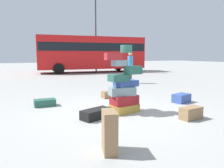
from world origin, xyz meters
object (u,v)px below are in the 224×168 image
suitcase_tower (123,88)px  parked_bus (92,52)px  suitcase_brown_upright_blue (111,94)px  person_bearded_onlooker (130,65)px  suitcase_teal_behind_tower (45,103)px  suitcase_brown_white_trunk (191,113)px  suitcase_brown_right_side (110,132)px  suitcase_navy_left_side (181,98)px  lamp_post (96,20)px  suitcase_black_foreground_near (96,114)px

suitcase_tower → parked_bus: bearing=72.6°
suitcase_brown_upright_blue → parked_bus: size_ratio=0.07×
suitcase_brown_upright_blue → person_bearded_onlooker: 4.30m
suitcase_teal_behind_tower → parked_bus: parked_bus is taller
suitcase_tower → suitcase_brown_white_trunk: 1.84m
suitcase_brown_right_side → suitcase_navy_left_side: bearing=48.7°
suitcase_tower → suitcase_brown_upright_blue: 2.14m
suitcase_navy_left_side → lamp_post: 13.54m
suitcase_navy_left_side → lamp_post: lamp_post is taller
suitcase_brown_upright_blue → suitcase_brown_white_trunk: suitcase_brown_white_trunk is taller
suitcase_tower → lamp_post: size_ratio=0.25×
suitcase_teal_behind_tower → parked_bus: bearing=64.4°
suitcase_black_foreground_near → suitcase_brown_right_side: suitcase_brown_right_side is taller
suitcase_brown_upright_blue → suitcase_brown_white_trunk: (0.58, -3.28, 0.03)m
suitcase_brown_white_trunk → person_bearded_onlooker: 6.88m
suitcase_navy_left_side → person_bearded_onlooker: person_bearded_onlooker is taller
suitcase_tower → suitcase_navy_left_side: 2.42m
suitcase_brown_right_side → suitcase_tower: bearing=73.1°
suitcase_black_foreground_near → suitcase_teal_behind_tower: bearing=96.4°
suitcase_tower → suitcase_brown_right_side: (-1.41, -2.05, -0.34)m
suitcase_navy_left_side → suitcase_teal_behind_tower: bearing=146.6°
person_bearded_onlooker → parked_bus: size_ratio=0.18×
suitcase_brown_upright_blue → suitcase_brown_white_trunk: bearing=-82.3°
suitcase_tower → person_bearded_onlooker: suitcase_tower is taller
lamp_post → suitcase_teal_behind_tower: bearing=-119.3°
suitcase_brown_upright_blue → suitcase_brown_right_side: suitcase_brown_right_side is taller
suitcase_navy_left_side → suitcase_black_foreground_near: size_ratio=0.77×
suitcase_teal_behind_tower → person_bearded_onlooker: bearing=35.6°
parked_bus → lamp_post: bearing=-61.4°
suitcase_navy_left_side → suitcase_brown_upright_blue: suitcase_navy_left_side is taller
suitcase_brown_right_side → suitcase_teal_behind_tower: size_ratio=1.08×
suitcase_navy_left_side → parked_bus: 13.37m
suitcase_black_foreground_near → suitcase_brown_white_trunk: bearing=-47.4°
suitcase_black_foreground_near → suitcase_brown_upright_blue: suitcase_brown_upright_blue is taller
suitcase_black_foreground_near → person_bearded_onlooker: 6.91m
suitcase_teal_behind_tower → parked_bus: size_ratio=0.07×
suitcase_teal_behind_tower → lamp_post: lamp_post is taller
suitcase_black_foreground_near → suitcase_brown_upright_blue: size_ratio=1.08×
person_bearded_onlooker → parked_bus: 8.27m
suitcase_brown_right_side → parked_bus: (5.61, 15.41, 1.49)m
lamp_post → suitcase_brown_white_trunk: bearing=-102.9°
suitcase_teal_behind_tower → lamp_post: size_ratio=0.09×
suitcase_tower → suitcase_brown_white_trunk: suitcase_tower is taller
suitcase_brown_right_side → lamp_post: size_ratio=0.10×
suitcase_brown_white_trunk → suitcase_brown_right_side: bearing=-169.4°
suitcase_brown_right_side → suitcase_brown_upright_blue: bearing=81.0°
suitcase_tower → lamp_post: 14.13m
suitcase_brown_upright_blue → lamp_post: lamp_post is taller
suitcase_teal_behind_tower → parked_bus: (6.03, 11.65, 1.73)m
suitcase_navy_left_side → suitcase_teal_behind_tower: 4.44m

